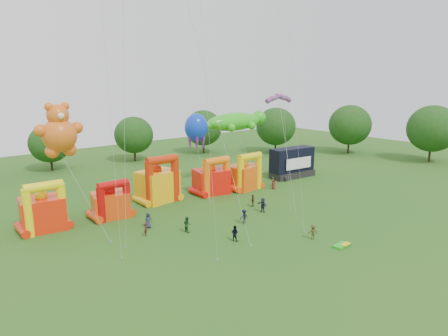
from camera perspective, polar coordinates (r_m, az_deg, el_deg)
ground at (r=40.62m, az=14.87°, el=-13.60°), size 160.00×160.00×0.00m
tree_ring at (r=37.71m, az=13.55°, el=-5.34°), size 126.54×128.68×12.07m
bouncy_castle_0 at (r=51.97m, az=-24.42°, el=-5.63°), size 5.26×4.42×6.15m
bouncy_castle_1 at (r=53.67m, az=-15.84°, el=-4.79°), size 5.06×4.37×5.13m
bouncy_castle_2 at (r=58.84m, az=-9.35°, el=-2.22°), size 5.99×5.12×7.01m
bouncy_castle_3 at (r=62.08m, az=-1.70°, el=-1.62°), size 5.71×4.95×5.94m
bouncy_castle_4 at (r=64.65m, az=2.98°, el=-0.99°), size 5.59×4.81×6.09m
stage_trailer at (r=73.28m, az=9.70°, el=0.73°), size 8.76×3.95×5.40m
teddy_bear_kite at (r=48.69m, az=-20.39°, el=-0.78°), size 5.53×10.05×15.11m
gecko_kite at (r=68.43m, az=2.12°, el=5.11°), size 15.15×8.25×12.03m
octopus_kite at (r=60.66m, az=-3.40°, el=1.91°), size 3.72×7.86×12.49m
parafoil_kites at (r=46.50m, az=-0.49°, el=5.99°), size 27.07×12.29×30.98m
diamond_kites at (r=44.60m, az=0.29°, el=10.28°), size 25.96×13.53×35.75m
folded_kite_bundle at (r=45.51m, az=16.46°, el=-10.54°), size 2.08×1.23×0.31m
spectator_0 at (r=49.28m, az=-10.79°, el=-7.36°), size 0.98×0.68×1.92m
spectator_1 at (r=47.10m, az=-11.12°, el=-8.59°), size 0.52×0.65×1.54m
spectator_2 at (r=47.41m, az=-5.31°, el=-8.03°), size 0.72×0.92×1.88m
spectator_3 at (r=49.95m, az=2.87°, el=-6.94°), size 1.19×0.73×1.78m
spectator_4 at (r=56.28m, az=4.12°, el=-4.66°), size 1.09×0.95×1.76m
spectator_5 at (r=54.15m, az=5.54°, el=-5.28°), size 0.68×1.86×1.97m
spectator_6 at (r=65.33m, az=7.10°, el=-2.32°), size 0.90×0.74×1.58m
spectator_7 at (r=66.97m, az=7.01°, el=-1.92°), size 0.69×0.59×1.60m
spectator_8 at (r=44.83m, az=1.54°, el=-9.29°), size 0.97×1.07×1.79m
spectator_9 at (r=46.37m, az=12.59°, el=-8.90°), size 1.26×1.17×1.71m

